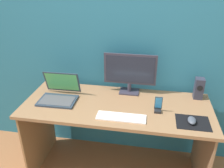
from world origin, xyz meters
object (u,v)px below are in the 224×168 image
Objects in this scene: speaker_right at (199,88)px; laptop at (59,94)px; mouse at (192,120)px; keyboard_external at (121,117)px; monitor at (130,72)px; phone_in_dock at (158,106)px.

laptop is at bearing -169.29° from speaker_right.
laptop is 3.27× the size of mouse.
laptop is at bearing 160.78° from keyboard_external.
monitor is at bearing 21.37° from laptop.
phone_in_dock is (-0.35, -0.29, -0.05)m from speaker_right.
laptop is 0.85× the size of keyboard_external.
laptop is 2.36× the size of phone_in_dock.
monitor is 1.23× the size of keyboard_external.
laptop reaches higher than keyboard_external.
laptop reaches higher than mouse.
monitor is 3.41× the size of phone_in_dock.
monitor is 0.48m from keyboard_external.
mouse is (0.53, 0.03, 0.02)m from keyboard_external.
laptop is 0.62m from keyboard_external.
laptop reaches higher than phone_in_dock.
monitor is 0.68m from mouse.
mouse is (1.11, -0.17, -0.03)m from laptop.
mouse is at bearing -38.33° from monitor.
phone_in_dock is at bearing -4.11° from laptop.
keyboard_external is at bearing -92.00° from monitor.
laptop is at bearing 171.55° from mouse.
keyboard_external is (-0.02, -0.43, -0.20)m from monitor.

